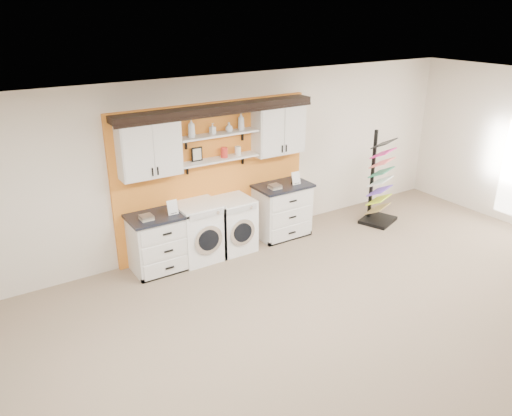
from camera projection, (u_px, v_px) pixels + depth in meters
floor at (390, 378)px, 5.44m from camera, size 10.00×10.00×0.00m
ceiling at (422, 125)px, 4.38m from camera, size 10.00×10.00×0.00m
wall_back at (213, 164)px, 8.03m from camera, size 10.00×0.00×10.00m
accent_panel at (214, 176)px, 8.08m from camera, size 3.40×0.07×2.40m
upper_cabinet_left at (149, 148)px, 7.12m from camera, size 0.90×0.35×0.84m
upper_cabinet_right at (278, 129)px, 8.25m from camera, size 0.90×0.35×0.84m
shelf_lower at (219, 159)px, 7.83m from camera, size 1.32×0.28×0.03m
shelf_upper at (218, 134)px, 7.68m from camera, size 1.32×0.28×0.03m
crown_molding at (217, 108)px, 7.54m from camera, size 3.30×0.41×0.13m
picture_frame at (197, 154)px, 7.64m from camera, size 0.18×0.02×0.22m
canister_red at (224, 153)px, 7.84m from camera, size 0.11×0.11×0.16m
canister_cream at (238, 151)px, 7.97m from camera, size 0.10×0.10×0.14m
base_cabinet_left at (160, 242)px, 7.55m from camera, size 0.92×0.66×0.90m
base_cabinet_right at (282, 210)px, 8.67m from camera, size 0.96×0.66×0.94m
washer at (199, 231)px, 7.86m from camera, size 0.67×0.71×0.94m
dryer at (232, 224)px, 8.17m from camera, size 0.64×0.71×0.89m
sample_rack at (379, 194)px, 9.18m from camera, size 0.77×0.71×1.73m
soap_bottle_a at (191, 128)px, 7.40m from camera, size 0.15×0.15×0.28m
soap_bottle_b at (212, 129)px, 7.59m from camera, size 0.09×0.09×0.17m
soap_bottle_c at (229, 127)px, 7.74m from camera, size 0.13×0.13×0.15m
soap_bottle_d at (241, 121)px, 7.83m from camera, size 0.15×0.15×0.28m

